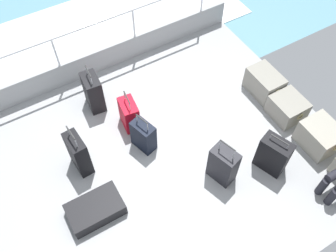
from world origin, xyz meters
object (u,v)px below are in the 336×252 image
at_px(cargo_crate_2, 320,136).
at_px(suitcase_5, 223,165).
at_px(suitcase_1, 96,209).
at_px(suitcase_6, 143,136).
at_px(cargo_crate_1, 287,108).
at_px(suitcase_0, 93,92).
at_px(cargo_crate_0, 264,83).
at_px(suitcase_4, 79,154).
at_px(suitcase_3, 129,114).
at_px(suitcase_2, 273,155).

bearing_deg(cargo_crate_2, suitcase_5, -100.67).
distance_m(suitcase_1, suitcase_6, 1.25).
xyz_separation_m(cargo_crate_1, suitcase_0, (-1.75, -2.56, 0.14)).
distance_m(cargo_crate_0, suitcase_0, 2.81).
relative_size(cargo_crate_2, suitcase_0, 0.75).
bearing_deg(cargo_crate_0, suitcase_5, -58.18).
bearing_deg(suitcase_1, cargo_crate_1, 89.59).
relative_size(cargo_crate_0, suitcase_1, 0.85).
bearing_deg(cargo_crate_2, suitcase_6, -120.02).
bearing_deg(cargo_crate_2, suitcase_4, -114.40).
bearing_deg(suitcase_6, cargo_crate_0, 88.30).
bearing_deg(cargo_crate_1, cargo_crate_0, -179.28).
relative_size(suitcase_3, suitcase_4, 0.77).
relative_size(cargo_crate_2, suitcase_2, 0.86).
xyz_separation_m(cargo_crate_0, suitcase_0, (-1.17, -2.55, 0.11)).
height_order(suitcase_0, suitcase_2, suitcase_0).
distance_m(suitcase_2, suitcase_3, 2.22).
xyz_separation_m(suitcase_3, suitcase_6, (0.47, -0.00, 0.01)).
distance_m(suitcase_1, suitcase_5, 1.84).
bearing_deg(suitcase_1, suitcase_4, 170.65).
bearing_deg(suitcase_5, suitcase_3, -154.80).
bearing_deg(suitcase_4, suitcase_1, -9.35).
bearing_deg(suitcase_2, suitcase_6, -131.51).
xyz_separation_m(suitcase_1, suitcase_3, (-1.09, 1.08, 0.15)).
bearing_deg(suitcase_5, suitcase_2, 72.23).
height_order(suitcase_0, suitcase_1, suitcase_0).
xyz_separation_m(cargo_crate_2, suitcase_6, (-1.32, -2.28, 0.05)).
bearing_deg(suitcase_1, suitcase_3, 135.27).
bearing_deg(cargo_crate_0, suitcase_4, -93.84).
height_order(cargo_crate_1, suitcase_6, suitcase_6).
distance_m(cargo_crate_0, suitcase_4, 3.20).
bearing_deg(suitcase_0, cargo_crate_1, 55.67).
bearing_deg(suitcase_2, cargo_crate_2, 85.34).
bearing_deg(suitcase_6, cargo_crate_1, 74.03).
distance_m(cargo_crate_1, suitcase_1, 3.33).
xyz_separation_m(cargo_crate_1, suitcase_2, (0.60, -0.84, 0.13)).
xyz_separation_m(cargo_crate_2, suitcase_1, (-0.70, -3.36, -0.10)).
distance_m(suitcase_4, suitcase_5, 2.03).
distance_m(suitcase_0, suitcase_3, 0.71).
height_order(cargo_crate_0, suitcase_3, suitcase_3).
distance_m(suitcase_1, suitcase_2, 2.57).
xyz_separation_m(suitcase_0, suitcase_5, (2.12, 1.01, -0.01)).
xyz_separation_m(cargo_crate_0, cargo_crate_2, (1.25, 0.04, -0.00)).
relative_size(cargo_crate_0, suitcase_2, 0.89).
relative_size(suitcase_3, suitcase_5, 0.81).
distance_m(suitcase_3, suitcase_4, 1.01).
relative_size(cargo_crate_2, suitcase_5, 0.73).
bearing_deg(suitcase_2, suitcase_4, -120.59).
xyz_separation_m(suitcase_1, suitcase_2, (0.63, 2.49, 0.20)).
bearing_deg(suitcase_3, cargo_crate_0, 76.54).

